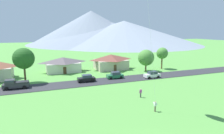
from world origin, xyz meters
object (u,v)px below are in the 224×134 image
object	(u,v)px
tree_near_left	(146,58)
tree_center	(162,53)
house_leftmost	(63,64)
parked_car_green_east_end	(115,75)
watcher_person	(141,93)
parked_car_black_mid_east	(86,78)
tree_right_of_center	(24,59)
pickup_truck_charcoal_west_side	(15,84)
parked_car_white_west_end	(152,75)
house_left_center	(111,62)

from	to	relation	value
tree_near_left	tree_center	xyz separation A→B (m)	(6.71, 1.36, 0.88)
house_leftmost	parked_car_green_east_end	distance (m)	17.75
parked_car_green_east_end	house_leftmost	bearing A→B (deg)	129.30
tree_center	parked_car_green_east_end	world-z (taller)	tree_center
watcher_person	parked_car_black_mid_east	bearing A→B (deg)	114.44
tree_right_of_center	pickup_truck_charcoal_west_side	size ratio (longest dim) A/B	1.57
parked_car_green_east_end	pickup_truck_charcoal_west_side	bearing A→B (deg)	-178.61
house_leftmost	parked_car_black_mid_east	distance (m)	14.78
tree_near_left	parked_car_black_mid_east	distance (m)	21.06
parked_car_white_west_end	watcher_person	distance (m)	16.08
tree_center	watcher_person	bearing A→B (deg)	-132.60
pickup_truck_charcoal_west_side	tree_center	bearing A→B (deg)	9.73
house_leftmost	tree_center	bearing A→B (deg)	-13.12
house_left_center	parked_car_green_east_end	distance (m)	12.68
tree_center	pickup_truck_charcoal_west_side	bearing A→B (deg)	-170.27
parked_car_green_east_end	pickup_truck_charcoal_west_side	distance (m)	23.19
house_left_center	parked_car_white_west_end	bearing A→B (deg)	-68.87
tree_near_left	watcher_person	distance (m)	24.63
house_leftmost	pickup_truck_charcoal_west_side	xyz separation A→B (m)	(-11.98, -14.26, -1.19)
parked_car_white_west_end	parked_car_green_east_end	world-z (taller)	same
tree_right_of_center	parked_car_black_mid_east	world-z (taller)	tree_right_of_center
tree_center	parked_car_black_mid_east	xyz separation A→B (m)	(-26.67, -7.26, -4.14)
house_leftmost	tree_center	distance (m)	31.10
parked_car_black_mid_east	watcher_person	xyz separation A→B (m)	(6.61, -14.55, 0.01)
pickup_truck_charcoal_west_side	parked_car_white_west_end	bearing A→B (deg)	-4.03
tree_center	parked_car_black_mid_east	size ratio (longest dim) A/B	1.62
tree_center	pickup_truck_charcoal_west_side	size ratio (longest dim) A/B	1.30
tree_near_left	parked_car_green_east_end	bearing A→B (deg)	-156.60
house_leftmost	house_left_center	xyz separation A→B (m)	(14.71, -1.62, 0.19)
tree_right_of_center	watcher_person	bearing A→B (deg)	-43.31
tree_center	parked_car_black_mid_east	bearing A→B (deg)	-164.78
house_leftmost	house_left_center	world-z (taller)	house_left_center
house_leftmost	parked_car_green_east_end	world-z (taller)	house_leftmost
tree_near_left	parked_car_white_west_end	distance (m)	9.27
parked_car_black_mid_east	pickup_truck_charcoal_west_side	distance (m)	15.48
pickup_truck_charcoal_west_side	watcher_person	xyz separation A→B (m)	(22.09, -14.58, -0.18)
tree_near_left	watcher_person	bearing A→B (deg)	-123.13
house_left_center	watcher_person	bearing A→B (deg)	-99.58
house_leftmost	tree_right_of_center	bearing A→B (deg)	-136.16
tree_near_left	pickup_truck_charcoal_west_side	size ratio (longest dim) A/B	1.24
parked_car_white_west_end	pickup_truck_charcoal_west_side	distance (m)	32.54
pickup_truck_charcoal_west_side	house_leftmost	bearing A→B (deg)	49.98
tree_near_left	tree_center	size ratio (longest dim) A/B	0.96
house_leftmost	pickup_truck_charcoal_west_side	world-z (taller)	house_leftmost
parked_car_green_east_end	watcher_person	size ratio (longest dim) A/B	2.55
parked_car_black_mid_east	pickup_truck_charcoal_west_side	bearing A→B (deg)	179.89
tree_near_left	tree_center	bearing A→B (deg)	11.49
house_leftmost	pickup_truck_charcoal_west_side	bearing A→B (deg)	-130.02
tree_near_left	parked_car_green_east_end	distance (m)	13.74
tree_right_of_center	tree_center	bearing A→B (deg)	3.84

